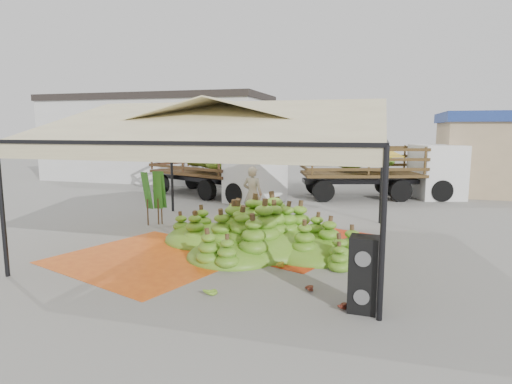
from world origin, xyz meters
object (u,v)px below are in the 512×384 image
(truck_left, at_px, (219,166))
(vendor, at_px, (253,194))
(banana_heap, at_px, (260,226))
(truck_right, at_px, (387,165))
(speaker_stack, at_px, (363,274))

(truck_left, bearing_deg, vendor, -32.92)
(banana_heap, height_order, vendor, vendor)
(vendor, bearing_deg, truck_right, -118.87)
(truck_right, bearing_deg, speaker_stack, -109.65)
(banana_heap, bearing_deg, truck_right, 71.20)
(speaker_stack, distance_m, truck_right, 13.63)
(speaker_stack, xyz_separation_m, truck_left, (-7.24, 11.65, 0.82))
(speaker_stack, relative_size, truck_right, 0.18)
(banana_heap, height_order, truck_right, truck_right)
(truck_left, distance_m, truck_right, 8.04)
(banana_heap, distance_m, truck_right, 10.73)
(truck_left, bearing_deg, banana_heap, -37.75)
(vendor, xyz_separation_m, truck_left, (-3.17, 4.90, 0.52))
(speaker_stack, bearing_deg, vendor, 124.13)
(truck_right, bearing_deg, truck_left, 176.70)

